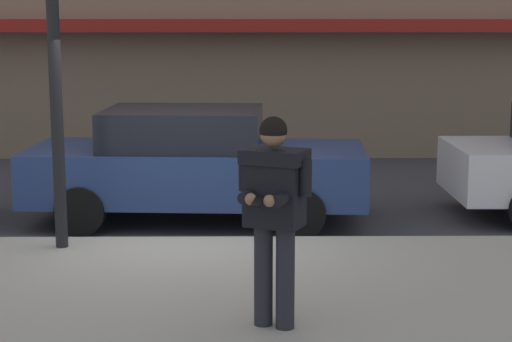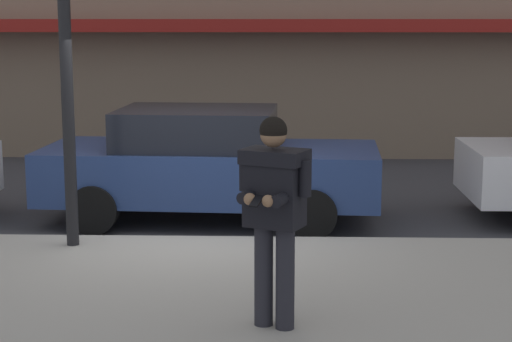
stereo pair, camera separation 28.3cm
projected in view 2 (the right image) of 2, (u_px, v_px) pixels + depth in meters
ground_plane at (188, 243)px, 10.55m from camera, size 80.00×80.00×0.00m
sidewalk at (264, 318)px, 7.71m from camera, size 32.00×5.30×0.14m
curb_paint_line at (269, 242)px, 10.57m from camera, size 28.00×0.12×0.01m
parked_sedan_mid at (208, 164)px, 11.57m from camera, size 4.59×2.11×1.54m
man_texting_on_phone at (274, 199)px, 7.09m from camera, size 0.62×0.65×1.81m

